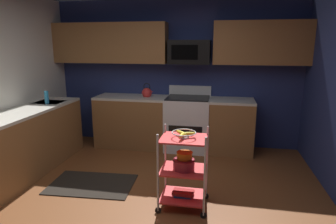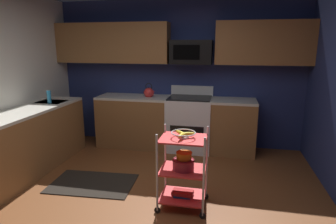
{
  "view_description": "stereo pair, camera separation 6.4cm",
  "coord_description": "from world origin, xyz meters",
  "views": [
    {
      "loc": [
        0.85,
        -2.8,
        1.83
      ],
      "look_at": [
        0.23,
        0.46,
        1.05
      ],
      "focal_mm": 30.97,
      "sensor_mm": 36.0,
      "label": 1
    },
    {
      "loc": [
        0.91,
        -2.79,
        1.83
      ],
      "look_at": [
        0.23,
        0.46,
        1.05
      ],
      "focal_mm": 30.97,
      "sensor_mm": 36.0,
      "label": 2
    }
  ],
  "objects": [
    {
      "name": "mixing_bowl_small",
      "position": [
        0.46,
        0.23,
        0.62
      ],
      "size": [
        0.18,
        0.18,
        0.08
      ],
      "color": "orange",
      "rests_on": "rolling_cart"
    },
    {
      "name": "fruit_bowl",
      "position": [
        0.45,
        0.2,
        0.88
      ],
      "size": [
        0.27,
        0.27,
        0.07
      ],
      "color": "silver",
      "rests_on": "rolling_cart"
    },
    {
      "name": "wall_back",
      "position": [
        0.0,
        2.43,
        1.3
      ],
      "size": [
        4.52,
        0.06,
        2.6
      ],
      "primitive_type": "cube",
      "color": "navy",
      "rests_on": "ground"
    },
    {
      "name": "kettle",
      "position": [
        -0.46,
        2.1,
        1.0
      ],
      "size": [
        0.21,
        0.18,
        0.26
      ],
      "color": "red",
      "rests_on": "counter_run"
    },
    {
      "name": "mixing_bowl_large",
      "position": [
        0.46,
        0.2,
        0.52
      ],
      "size": [
        0.25,
        0.25,
        0.11
      ],
      "color": "maroon",
      "rests_on": "rolling_cart"
    },
    {
      "name": "floor_rug",
      "position": [
        -0.82,
        0.49,
        0.01
      ],
      "size": [
        1.14,
        0.76,
        0.01
      ],
      "primitive_type": "cube",
      "rotation": [
        0.0,
        0.0,
        0.06
      ],
      "color": "black",
      "rests_on": "ground"
    },
    {
      "name": "book_stack",
      "position": [
        0.45,
        0.2,
        0.16
      ],
      "size": [
        0.25,
        0.16,
        0.06
      ],
      "color": "#1E4C8C",
      "rests_on": "rolling_cart"
    },
    {
      "name": "floor",
      "position": [
        0.0,
        0.0,
        -0.02
      ],
      "size": [
        4.4,
        4.8,
        0.04
      ],
      "primitive_type": "cube",
      "color": "brown",
      "rests_on": "ground"
    },
    {
      "name": "microwave",
      "position": [
        0.27,
        2.21,
        1.7
      ],
      "size": [
        0.7,
        0.39,
        0.4
      ],
      "color": "black"
    },
    {
      "name": "upper_cabinets",
      "position": [
        -0.06,
        2.23,
        1.85
      ],
      "size": [
        4.4,
        0.33,
        0.7
      ],
      "color": "brown"
    },
    {
      "name": "counter_run",
      "position": [
        -0.83,
        1.51,
        0.46
      ],
      "size": [
        3.59,
        2.71,
        0.92
      ],
      "color": "brown",
      "rests_on": "ground"
    },
    {
      "name": "dish_soap_bottle",
      "position": [
        -1.85,
        1.22,
        1.02
      ],
      "size": [
        0.06,
        0.06,
        0.2
      ],
      "primitive_type": "cylinder",
      "color": "#2D8CBF",
      "rests_on": "counter_run"
    },
    {
      "name": "rolling_cart",
      "position": [
        0.45,
        0.2,
        0.45
      ],
      "size": [
        0.57,
        0.44,
        0.91
      ],
      "color": "silver",
      "rests_on": "ground"
    },
    {
      "name": "oven_range",
      "position": [
        0.27,
        2.1,
        0.48
      ],
      "size": [
        0.76,
        0.65,
        1.1
      ],
      "color": "white",
      "rests_on": "ground"
    }
  ]
}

